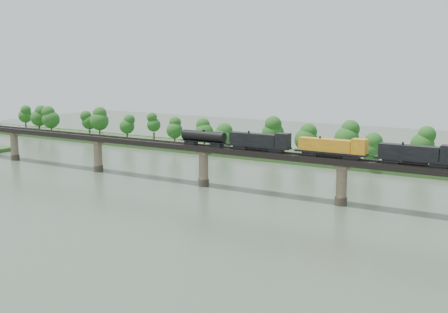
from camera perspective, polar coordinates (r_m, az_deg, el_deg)
The scene contains 6 objects.
ground at distance 133.92m, azimuth -9.25°, elevation -5.38°, with size 400.00×400.00×0.00m, color #3B4A3A.
far_bank at distance 204.12m, azimuth 6.52°, elevation 0.10°, with size 300.00×24.00×1.60m, color #2A4F1F.
bridge at distance 155.99m, azimuth -2.09°, elevation -1.07°, with size 236.00×30.00×11.50m.
bridge_superstructure at distance 154.94m, azimuth -2.11°, elevation 1.24°, with size 220.00×4.90×0.75m.
far_treeline at distance 202.59m, azimuth 3.92°, elevation 2.36°, with size 289.06×17.54×13.60m.
freight_train at distance 140.15m, azimuth 8.33°, elevation 1.11°, with size 72.81×2.84×5.01m.
Camera 1 is at (85.22, -97.40, 34.45)m, focal length 45.00 mm.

